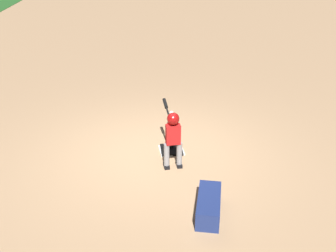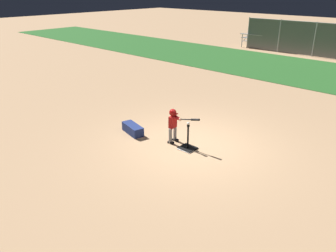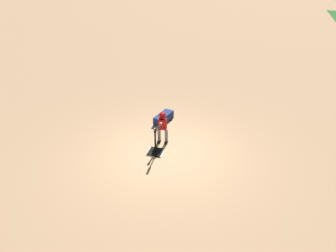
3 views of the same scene
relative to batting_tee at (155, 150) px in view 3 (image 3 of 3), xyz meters
The scene contains 6 objects.
ground_plane 0.31m from the batting_tee, 98.18° to the left, with size 90.00×90.00×0.00m, color tan.
home_plate 0.09m from the batting_tee, 56.90° to the left, with size 0.44×0.44×0.02m, color white.
batting_tee is the anchor object (origin of this frame).
batter_child 0.77m from the batting_tee, behind, with size 0.99×0.33×1.02m.
baseball 0.66m from the batting_tee, 97.13° to the right, with size 0.07×0.07×0.07m, color white.
equipment_bag 1.93m from the batting_tee, 169.88° to the right, with size 0.84×0.32×0.28m, color navy.
Camera 3 is at (7.54, 2.29, 5.17)m, focal length 35.00 mm.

